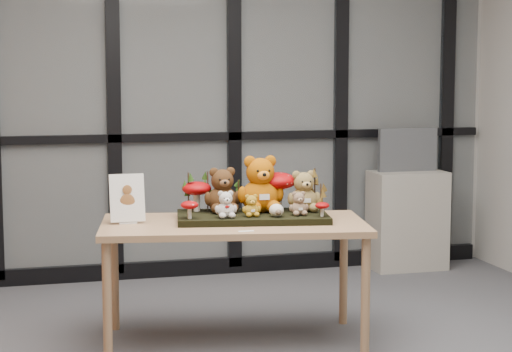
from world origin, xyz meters
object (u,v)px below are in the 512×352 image
object	(u,v)px
bear_pooh_yellow	(260,181)
monitor	(408,150)
bear_tan_back	(304,189)
mushroom_back_right	(278,189)
mushroom_back_left	(197,195)
cabinet	(407,220)
bear_small_yellow	(251,204)
mushroom_front_right	(322,209)
sign_holder	(127,201)
bear_white_bow	(226,203)
bear_beige_small	(299,202)
plush_cream_hedgehog	(276,210)
diorama_tray	(253,217)
bear_brown_medium	(222,187)
display_table	(234,234)
mushroom_front_left	(190,209)

from	to	relation	value
bear_pooh_yellow	monitor	world-z (taller)	monitor
bear_tan_back	mushroom_back_right	size ratio (longest dim) A/B	1.07
mushroom_back_left	cabinet	xyz separation A→B (m)	(1.93, 1.31, -0.45)
bear_small_yellow	mushroom_front_right	size ratio (longest dim) A/B	1.55
sign_holder	cabinet	distance (m)	2.77
mushroom_back_right	bear_tan_back	bearing A→B (deg)	-33.18
bear_pooh_yellow	bear_white_bow	distance (m)	0.30
bear_beige_small	plush_cream_hedgehog	size ratio (longest dim) A/B	1.84
bear_beige_small	diorama_tray	bearing A→B (deg)	164.77
bear_tan_back	bear_white_bow	distance (m)	0.50
diorama_tray	bear_tan_back	distance (m)	0.35
sign_holder	bear_small_yellow	bearing A→B (deg)	-15.11
bear_brown_medium	monitor	world-z (taller)	monitor
bear_brown_medium	bear_small_yellow	xyz separation A→B (m)	(0.12, -0.20, -0.07)
display_table	mushroom_front_left	size ratio (longest dim) A/B	14.56
monitor	display_table	bearing A→B (deg)	-138.65
bear_brown_medium	mushroom_back_right	xyz separation A→B (m)	(0.33, -0.01, -0.02)
monitor	plush_cream_hedgehog	bearing A→B (deg)	-133.03
mushroom_front_right	cabinet	distance (m)	2.16
mushroom_back_right	diorama_tray	bearing A→B (deg)	-150.13
diorama_tray	plush_cream_hedgehog	xyz separation A→B (m)	(0.10, -0.13, 0.06)
bear_beige_small	sign_holder	distance (m)	0.97
bear_tan_back	mushroom_front_right	bearing A→B (deg)	-68.88
bear_brown_medium	bear_white_bow	xyz separation A→B (m)	(-0.03, -0.20, -0.06)
bear_brown_medium	mushroom_back_right	bearing A→B (deg)	8.16
display_table	mushroom_front_left	bearing A→B (deg)	-162.64
bear_pooh_yellow	cabinet	size ratio (longest dim) A/B	0.47
bear_tan_back	bear_pooh_yellow	bearing A→B (deg)	179.31
diorama_tray	bear_white_bow	xyz separation A→B (m)	(-0.18, -0.09, 0.10)
diorama_tray	monitor	world-z (taller)	monitor
bear_white_bow	mushroom_back_left	xyz separation A→B (m)	(-0.11, 0.27, 0.01)
bear_pooh_yellow	mushroom_front_right	bearing A→B (deg)	-31.54
diorama_tray	bear_pooh_yellow	world-z (taller)	bear_pooh_yellow
bear_beige_small	mushroom_back_right	distance (m)	0.23
bear_small_yellow	monitor	world-z (taller)	monitor
display_table	bear_tan_back	xyz separation A→B (m)	(0.43, 0.05, 0.24)
bear_small_yellow	monitor	xyz separation A→B (m)	(1.67, 1.60, 0.13)
plush_cream_hedgehog	monitor	world-z (taller)	monitor
bear_beige_small	cabinet	bearing A→B (deg)	58.72
plush_cream_hedgehog	monitor	size ratio (longest dim) A/B	0.17
mushroom_front_right	cabinet	world-z (taller)	mushroom_front_right
display_table	bear_small_yellow	world-z (taller)	bear_small_yellow
bear_brown_medium	mushroom_back_right	world-z (taller)	bear_brown_medium
diorama_tray	mushroom_front_left	size ratio (longest dim) A/B	7.82
bear_brown_medium	cabinet	bearing A→B (deg)	47.41
bear_pooh_yellow	plush_cream_hedgehog	size ratio (longest dim) A/B	4.45
sign_holder	cabinet	bearing A→B (deg)	30.02
bear_beige_small	plush_cream_hedgehog	bearing A→B (deg)	-161.46
bear_brown_medium	mushroom_front_left	bearing A→B (deg)	-131.40
bear_white_bow	sign_holder	bearing A→B (deg)	171.81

